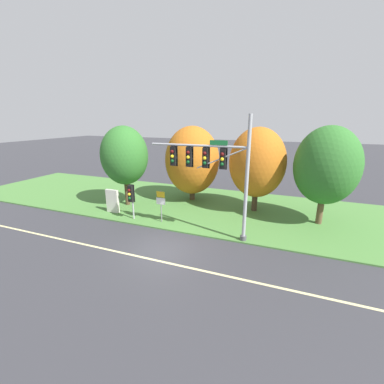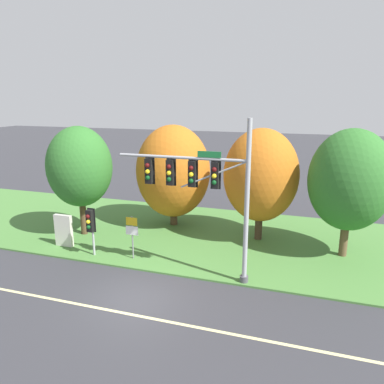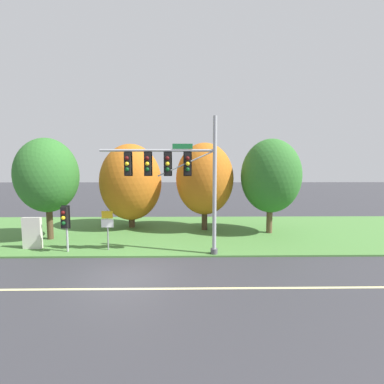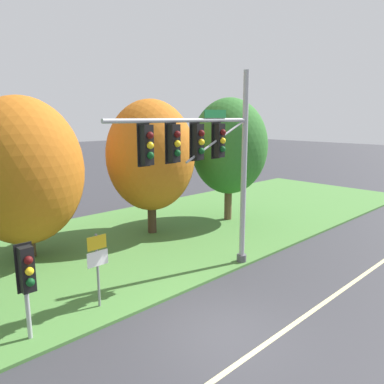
{
  "view_description": "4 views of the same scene",
  "coord_description": "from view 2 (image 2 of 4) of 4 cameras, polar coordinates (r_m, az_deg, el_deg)",
  "views": [
    {
      "loc": [
        6.73,
        -12.09,
        7.52
      ],
      "look_at": [
        0.35,
        4.08,
        2.5
      ],
      "focal_mm": 24.0,
      "sensor_mm": 36.0,
      "label": 1
    },
    {
      "loc": [
        7.01,
        -13.32,
        8.65
      ],
      "look_at": [
        1.17,
        4.52,
        3.85
      ],
      "focal_mm": 35.0,
      "sensor_mm": 36.0,
      "label": 2
    },
    {
      "loc": [
        2.88,
        -11.33,
        4.92
      ],
      "look_at": [
        3.09,
        4.29,
        3.49
      ],
      "focal_mm": 24.0,
      "sensor_mm": 36.0,
      "label": 3
    },
    {
      "loc": [
        -7.38,
        -6.36,
        6.01
      ],
      "look_at": [
        2.33,
        3.73,
        3.2
      ],
      "focal_mm": 35.0,
      "sensor_mm": 36.0,
      "label": 4
    }
  ],
  "objects": [
    {
      "name": "tree_nearest_road",
      "position": [
        24.03,
        -16.76,
        3.67
      ],
      "size": [
        3.98,
        3.98,
        6.85
      ],
      "color": "#4C3823",
      "rests_on": "grass_verge"
    },
    {
      "name": "traffic_signal_mast",
      "position": [
        17.27,
        1.7,
        1.15
      ],
      "size": [
        6.47,
        0.49,
        7.66
      ],
      "color": "#9EA0A5",
      "rests_on": "grass_verge"
    },
    {
      "name": "lane_stripe",
      "position": [
        16.45,
        -10.62,
        -17.62
      ],
      "size": [
        36.0,
        0.16,
        0.01
      ],
      "primitive_type": "cube",
      "color": "beige",
      "rests_on": "ground"
    },
    {
      "name": "tree_left_of_mast",
      "position": [
        24.97,
        -2.88,
        3.14
      ],
      "size": [
        4.93,
        4.93,
        6.79
      ],
      "color": "#4C3823",
      "rests_on": "grass_verge"
    },
    {
      "name": "tree_mid_verge",
      "position": [
        21.4,
        22.96,
        1.65
      ],
      "size": [
        4.34,
        4.34,
        6.99
      ],
      "color": "brown",
      "rests_on": "grass_verge"
    },
    {
      "name": "tree_behind_signpost",
      "position": [
        22.57,
        10.46,
        2.5
      ],
      "size": [
        4.45,
        4.45,
        6.8
      ],
      "color": "#423021",
      "rests_on": "grass_verge"
    },
    {
      "name": "ground_plane",
      "position": [
        17.36,
        -8.67,
        -15.71
      ],
      "size": [
        160.0,
        160.0,
        0.0
      ],
      "primitive_type": "plane",
      "color": "#333338"
    },
    {
      "name": "info_kiosk",
      "position": [
        23.21,
        -18.96,
        -5.58
      ],
      "size": [
        1.1,
        0.24,
        1.9
      ],
      "color": "beige",
      "rests_on": "grass_verge"
    },
    {
      "name": "route_sign_post",
      "position": [
        20.33,
        -9.12,
        -5.96
      ],
      "size": [
        0.71,
        0.08,
        2.39
      ],
      "color": "slate",
      "rests_on": "grass_verge"
    },
    {
      "name": "pedestrian_signal_near_kerb",
      "position": [
        20.99,
        -15.22,
        -4.59
      ],
      "size": [
        0.46,
        0.55,
        2.72
      ],
      "color": "#9EA0A5",
      "rests_on": "grass_verge"
    },
    {
      "name": "grass_verge",
      "position": [
        24.25,
        0.11,
        -6.41
      ],
      "size": [
        48.0,
        11.5,
        0.1
      ],
      "primitive_type": "cube",
      "color": "#477A38",
      "rests_on": "ground"
    }
  ]
}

